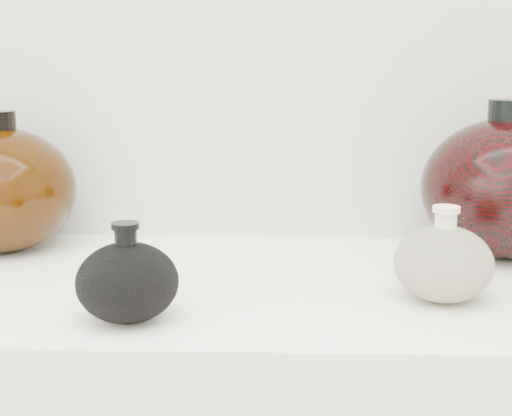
{
  "coord_description": "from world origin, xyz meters",
  "views": [
    {
      "loc": [
        0.01,
        0.01,
        1.2
      ],
      "look_at": [
        -0.02,
        0.92,
        1.01
      ],
      "focal_mm": 50.0,
      "sensor_mm": 36.0,
      "label": 1
    }
  ],
  "objects_px": {
    "black_gourd_vase": "(127,281)",
    "cream_gourd_vase": "(443,263)",
    "left_round_pot": "(1,189)",
    "right_round_pot": "(504,187)"
  },
  "relations": [
    {
      "from": "cream_gourd_vase",
      "to": "right_round_pot",
      "type": "relative_size",
      "value": 0.39
    },
    {
      "from": "black_gourd_vase",
      "to": "right_round_pot",
      "type": "height_order",
      "value": "right_round_pot"
    },
    {
      "from": "black_gourd_vase",
      "to": "cream_gourd_vase",
      "type": "distance_m",
      "value": 0.39
    },
    {
      "from": "cream_gourd_vase",
      "to": "right_round_pot",
      "type": "bearing_deg",
      "value": 57.37
    },
    {
      "from": "cream_gourd_vase",
      "to": "left_round_pot",
      "type": "bearing_deg",
      "value": 161.02
    },
    {
      "from": "black_gourd_vase",
      "to": "right_round_pot",
      "type": "xyz_separation_m",
      "value": [
        0.52,
        0.3,
        0.06
      ]
    },
    {
      "from": "black_gourd_vase",
      "to": "cream_gourd_vase",
      "type": "relative_size",
      "value": 1.22
    },
    {
      "from": "black_gourd_vase",
      "to": "cream_gourd_vase",
      "type": "xyz_separation_m",
      "value": [
        0.38,
        0.08,
        0.0
      ]
    },
    {
      "from": "cream_gourd_vase",
      "to": "left_round_pot",
      "type": "height_order",
      "value": "left_round_pot"
    },
    {
      "from": "black_gourd_vase",
      "to": "right_round_pot",
      "type": "bearing_deg",
      "value": 29.86
    }
  ]
}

